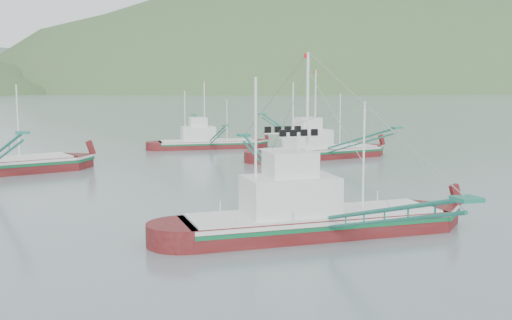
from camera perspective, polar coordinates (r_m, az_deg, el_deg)
name	(u,v)px	position (r m, az deg, el deg)	size (l,w,h in m)	color
ground	(291,230)	(36.00, 3.11, -6.21)	(1200.00, 1200.00, 0.00)	slate
main_boat	(311,207)	(34.59, 4.88, -4.23)	(14.38, 25.98, 10.51)	#530D0F
bg_boat_far	(206,139)	(77.19, -4.43, 1.90)	(11.94, 21.21, 8.60)	#530D0F
bg_boat_right	(317,143)	(67.62, 5.46, 1.51)	(13.98, 24.42, 9.96)	#530D0F
headland_right	(368,89)	(527.26, 9.90, 6.26)	(684.00, 432.00, 306.00)	#3D5D30
ridge_distant	(87,88)	(594.08, -14.78, 6.24)	(960.00, 400.00, 240.00)	slate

